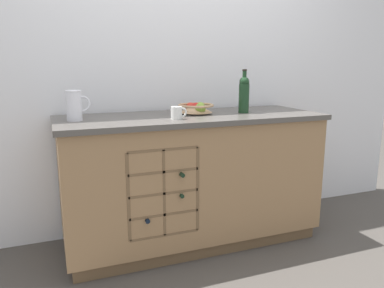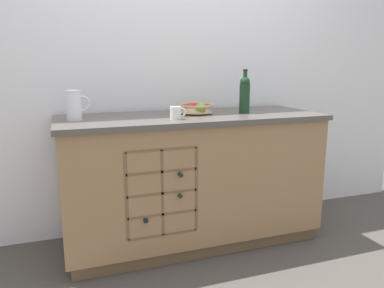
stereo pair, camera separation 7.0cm
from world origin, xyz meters
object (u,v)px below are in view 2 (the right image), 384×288
(fruit_bowl, at_px, (197,108))
(white_pitcher, at_px, (74,105))
(standing_wine_bottle, at_px, (245,94))
(ceramic_mug, at_px, (176,113))

(fruit_bowl, bearing_deg, white_pitcher, -176.70)
(white_pitcher, distance_m, standing_wine_bottle, 1.18)
(fruit_bowl, relative_size, ceramic_mug, 2.41)
(ceramic_mug, distance_m, standing_wine_bottle, 0.58)
(white_pitcher, relative_size, ceramic_mug, 1.78)
(fruit_bowl, distance_m, standing_wine_bottle, 0.36)
(white_pitcher, xyz_separation_m, ceramic_mug, (0.62, -0.17, -0.06))
(ceramic_mug, bearing_deg, fruit_bowl, 44.46)
(fruit_bowl, height_order, ceramic_mug, same)
(ceramic_mug, bearing_deg, white_pitcher, 164.90)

